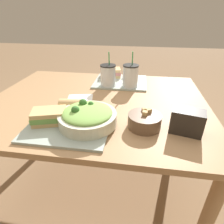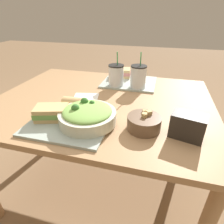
% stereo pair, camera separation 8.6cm
% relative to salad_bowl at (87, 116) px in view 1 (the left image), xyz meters
% --- Properties ---
extents(ground_plane, '(12.00, 12.00, 0.00)m').
position_rel_salad_bowl_xyz_m(ground_plane, '(-0.02, 0.28, -0.76)').
color(ground_plane, '#846647').
extents(dining_table, '(1.28, 1.00, 0.71)m').
position_rel_salad_bowl_xyz_m(dining_table, '(-0.02, 0.28, -0.14)').
color(dining_table, '#A37A51').
rests_on(dining_table, ground_plane).
extents(tray_near, '(0.37, 0.31, 0.01)m').
position_rel_salad_bowl_xyz_m(tray_near, '(-0.08, -0.02, -0.05)').
color(tray_near, '#99A89E').
rests_on(tray_near, dining_table).
extents(tray_far, '(0.37, 0.31, 0.01)m').
position_rel_salad_bowl_xyz_m(tray_far, '(0.09, 0.60, -0.05)').
color(tray_far, '#99A89E').
rests_on(tray_far, dining_table).
extents(salad_bowl, '(0.26, 0.26, 0.10)m').
position_rel_salad_bowl_xyz_m(salad_bowl, '(0.00, 0.00, 0.00)').
color(salad_bowl, beige).
rests_on(salad_bowl, tray_near).
extents(soup_bowl, '(0.15, 0.15, 0.08)m').
position_rel_salad_bowl_xyz_m(soup_bowl, '(0.26, 0.03, -0.02)').
color(soup_bowl, brown).
rests_on(soup_bowl, dining_table).
extents(sandwich_near, '(0.18, 0.14, 0.06)m').
position_rel_salad_bowl_xyz_m(sandwich_near, '(-0.18, -0.01, -0.01)').
color(sandwich_near, tan).
rests_on(sandwich_near, tray_near).
extents(baguette_near, '(0.11, 0.08, 0.07)m').
position_rel_salad_bowl_xyz_m(baguette_near, '(-0.11, 0.10, -0.00)').
color(baguette_near, tan).
rests_on(baguette_near, tray_near).
extents(sandwich_far, '(0.16, 0.13, 0.06)m').
position_rel_salad_bowl_xyz_m(sandwich_far, '(0.00, 0.69, -0.01)').
color(sandwich_far, tan).
rests_on(sandwich_far, tray_far).
extents(baguette_far, '(0.10, 0.09, 0.07)m').
position_rel_salad_bowl_xyz_m(baguette_far, '(0.15, 0.71, -0.00)').
color(baguette_far, tan).
rests_on(baguette_far, tray_far).
extents(drink_cup_dark, '(0.10, 0.10, 0.23)m').
position_rel_salad_bowl_xyz_m(drink_cup_dark, '(0.01, 0.50, 0.03)').
color(drink_cup_dark, silver).
rests_on(drink_cup_dark, tray_far).
extents(drink_cup_red, '(0.10, 0.10, 0.23)m').
position_rel_salad_bowl_xyz_m(drink_cup_red, '(0.16, 0.50, 0.03)').
color(drink_cup_red, silver).
rests_on(drink_cup_red, tray_far).
extents(chip_bag, '(0.15, 0.11, 0.11)m').
position_rel_salad_bowl_xyz_m(chip_bag, '(0.43, 0.02, 0.00)').
color(chip_bag, '#28231E').
rests_on(chip_bag, dining_table).
extents(napkin_folded, '(0.17, 0.13, 0.00)m').
position_rel_salad_bowl_xyz_m(napkin_folded, '(-0.13, 0.29, -0.05)').
color(napkin_folded, white).
rests_on(napkin_folded, dining_table).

